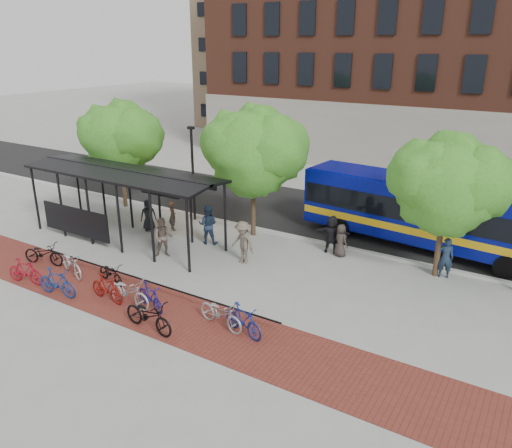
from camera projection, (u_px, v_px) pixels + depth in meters
The scene contains 30 objects.
ground at pixel (272, 272), 21.30m from camera, with size 160.00×160.00×0.00m, color #9E9E99.
asphalt_street at pixel (344, 219), 27.70m from camera, with size 160.00×8.00×0.01m, color black.
curb at pixel (313, 241), 24.48m from camera, with size 160.00×0.25×0.12m, color #B7B7B2.
brick_strip at pixel (157, 310), 18.28m from camera, with size 24.00×3.00×0.01m, color maroon.
bike_rack_rail at pixel (148, 291), 19.64m from camera, with size 12.00×0.05×0.95m, color black.
bus_shelter at pixel (121, 180), 23.89m from camera, with size 10.60×3.07×3.60m.
tree_a at pixel (121, 135), 28.38m from camera, with size 4.90×4.00×6.18m.
tree_b at pixel (255, 148), 23.88m from camera, with size 5.15×4.20×6.47m.
tree_c at pixel (450, 182), 19.59m from camera, with size 4.66×3.80×5.92m.
lamp_post_left at pixel (193, 171), 26.68m from camera, with size 0.35×0.20×5.12m.
bus at pixel (428, 210), 23.25m from camera, with size 12.18×3.83×3.24m.
bike_0 at pixel (44, 253), 21.84m from camera, with size 0.69×1.97×1.04m, color black.
bike_1 at pixel (25, 271), 20.12m from camera, with size 0.50×1.77×1.06m, color maroon.
bike_2 at pixel (72, 263), 20.86m from camera, with size 0.71×2.02×1.06m, color #B8B8BB.
bike_3 at pixel (57, 282), 19.11m from camera, with size 0.53×1.87×1.12m, color navy.
bike_4 at pixel (111, 273), 20.15m from camera, with size 0.59×1.70×0.89m, color black.
bike_5 at pixel (107, 288), 18.75m from camera, with size 0.50×1.75×1.05m, color maroon.
bike_6 at pixel (128, 291), 18.41m from camera, with size 0.75×2.15×1.13m, color #A9A9AC.
bike_7 at pixel (150, 297), 18.17m from camera, with size 0.47×1.66×1.00m, color navy.
bike_8 at pixel (148, 315), 16.80m from camera, with size 0.75×2.15×1.13m, color black.
bike_10 at pixel (221, 313), 17.00m from camera, with size 0.70×2.02×1.06m, color #9D9D9F.
bike_11 at pixel (243, 320), 16.56m from camera, with size 0.50×1.78×1.07m, color navy.
pedestrian_0 at pixel (148, 215), 25.77m from camera, with size 0.81×0.52×1.65m, color black.
pedestrian_1 at pixel (173, 216), 25.81m from camera, with size 0.57×0.37×1.55m, color #3D3531.
pedestrian_2 at pixel (208, 225), 24.00m from camera, with size 0.94×0.73×1.93m, color #1D2C44.
pedestrian_3 at pixel (243, 242), 21.84m from camera, with size 1.25×0.72×1.94m, color brown.
pedestrian_5 at pixel (332, 234), 22.97m from camera, with size 1.67×0.53×1.80m, color black.
pedestrian_6 at pixel (341, 240), 22.63m from camera, with size 0.75×0.49×1.53m, color #362F2B.
pedestrian_7 at pixel (445, 258), 20.54m from camera, with size 0.64×0.42×1.75m, color #1A283C.
pedestrian_8 at pixel (163, 238), 22.53m from camera, with size 0.90×0.70×1.85m, color brown.
Camera 1 is at (9.52, -16.81, 9.22)m, focal length 35.00 mm.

